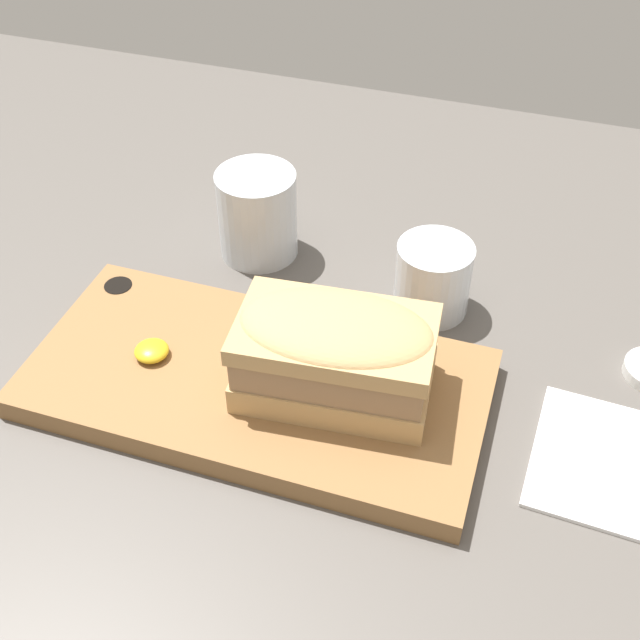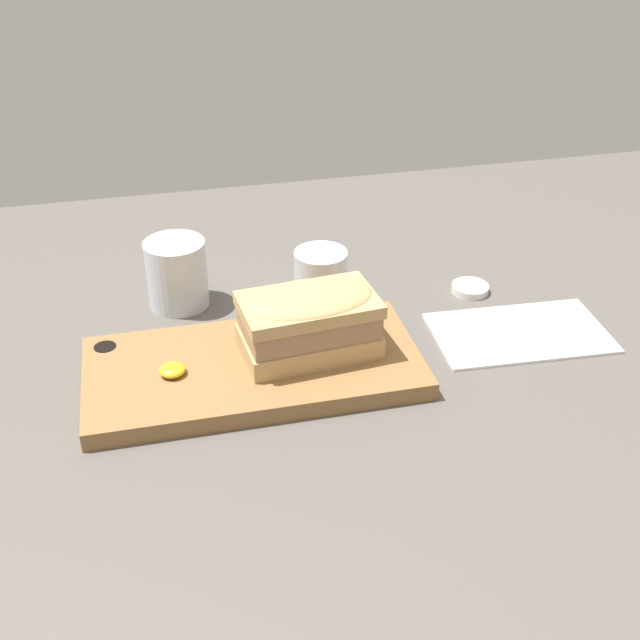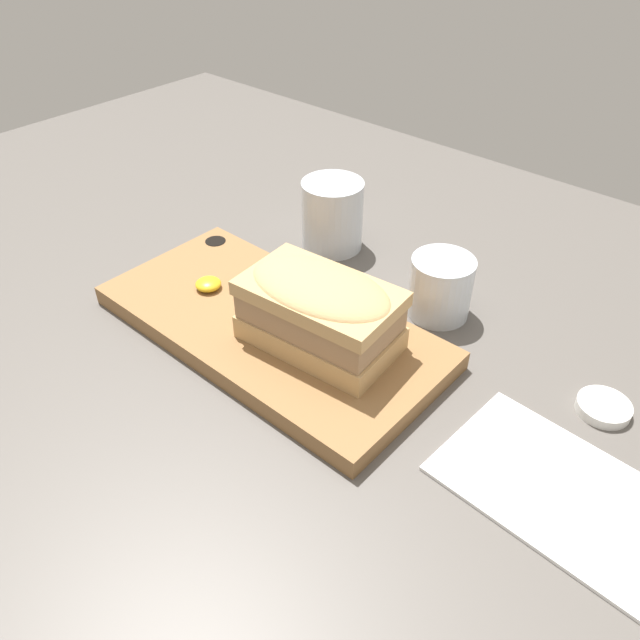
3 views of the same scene
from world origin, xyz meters
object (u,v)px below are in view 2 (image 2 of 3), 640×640
at_px(serving_board, 253,368).
at_px(water_glass, 177,278).
at_px(napkin, 520,333).
at_px(sandwich, 309,319).
at_px(condiment_dish, 470,288).
at_px(wine_glass, 321,277).

bearing_deg(serving_board, water_glass, 110.52).
bearing_deg(napkin, sandwich, -178.88).
distance_m(napkin, condiment_dish, 0.12).
xyz_separation_m(wine_glass, napkin, (0.22, -0.14, -0.03)).
bearing_deg(water_glass, sandwich, -52.64).
distance_m(water_glass, napkin, 0.45).
bearing_deg(wine_glass, water_glass, 170.30).
distance_m(sandwich, wine_glass, 0.16).
relative_size(sandwich, water_glass, 1.79).
relative_size(serving_board, water_glass, 4.23).
bearing_deg(condiment_dish, serving_board, -158.54).
bearing_deg(sandwich, napkin, 1.12).
bearing_deg(wine_glass, napkin, -32.56).
xyz_separation_m(napkin, condiment_dish, (-0.02, 0.12, 0.00)).
bearing_deg(serving_board, wine_glass, 52.70).
bearing_deg(wine_glass, condiment_dish, -7.64).
bearing_deg(water_glass, serving_board, -69.48).
height_order(wine_glass, condiment_dish, wine_glass).
xyz_separation_m(wine_glass, condiment_dish, (0.20, -0.03, -0.03)).
distance_m(serving_board, condiment_dish, 0.35).
bearing_deg(wine_glass, sandwich, -108.29).
xyz_separation_m(serving_board, water_glass, (-0.07, 0.19, 0.03)).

